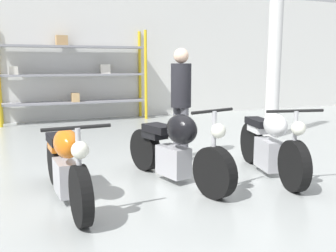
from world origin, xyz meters
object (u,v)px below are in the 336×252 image
at_px(motorcycle_white, 270,144).
at_px(person_browsing, 181,95).
at_px(motorcycle_orange, 66,164).
at_px(motorcycle_black, 176,149).
at_px(shelving_rack, 74,74).

height_order(motorcycle_white, person_browsing, person_browsing).
height_order(motorcycle_orange, motorcycle_black, motorcycle_black).
height_order(shelving_rack, motorcycle_white, shelving_rack).
height_order(shelving_rack, person_browsing, shelving_rack).
bearing_deg(shelving_rack, motorcycle_orange, -98.63).
distance_m(shelving_rack, motorcycle_white, 6.26).
distance_m(motorcycle_white, person_browsing, 1.58).
relative_size(motorcycle_white, person_browsing, 1.11).
relative_size(shelving_rack, motorcycle_black, 1.88).
xyz_separation_m(motorcycle_orange, person_browsing, (1.92, 1.21, 0.62)).
distance_m(motorcycle_orange, motorcycle_white, 2.77).
xyz_separation_m(motorcycle_white, person_browsing, (-0.84, 1.18, 0.62)).
height_order(motorcycle_orange, person_browsing, person_browsing).
bearing_deg(person_browsing, motorcycle_orange, 16.26).
relative_size(shelving_rack, motorcycle_orange, 1.88).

